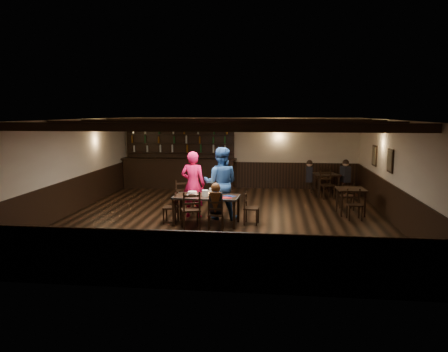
# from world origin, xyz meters

# --- Properties ---
(ground) EXTENTS (10.00, 10.00, 0.00)m
(ground) POSITION_xyz_m (0.00, 0.00, 0.00)
(ground) COLOR black
(ground) RESTS_ON ground
(room_shell) EXTENTS (9.02, 10.02, 2.71)m
(room_shell) POSITION_xyz_m (0.01, 0.04, 1.75)
(room_shell) COLOR beige
(room_shell) RESTS_ON ground
(dining_table) EXTENTS (1.74, 0.95, 0.75)m
(dining_table) POSITION_xyz_m (-0.39, -0.72, 0.68)
(dining_table) COLOR black
(dining_table) RESTS_ON ground
(chair_near_left) EXTENTS (0.57, 0.56, 0.97)m
(chair_near_left) POSITION_xyz_m (-0.68, -1.30, 0.57)
(chair_near_left) COLOR black
(chair_near_left) RESTS_ON ground
(chair_near_right) EXTENTS (0.41, 0.39, 0.82)m
(chair_near_right) POSITION_xyz_m (-0.06, -1.40, 0.48)
(chair_near_right) COLOR black
(chair_near_right) RESTS_ON ground
(chair_end_left) EXTENTS (0.37, 0.39, 0.83)m
(chair_end_left) POSITION_xyz_m (-1.28, -0.69, 0.48)
(chair_end_left) COLOR black
(chair_end_left) RESTS_ON ground
(chair_end_right) EXTENTS (0.41, 0.42, 0.85)m
(chair_end_right) POSITION_xyz_m (0.69, -0.57, 0.49)
(chair_end_right) COLOR black
(chair_end_right) RESTS_ON ground
(chair_far_pushed) EXTENTS (0.60, 0.59, 0.95)m
(chair_far_pushed) POSITION_xyz_m (-1.25, 0.47, 0.55)
(chair_far_pushed) COLOR black
(chair_far_pushed) RESTS_ON ground
(woman_pink) EXTENTS (0.70, 0.49, 1.84)m
(woman_pink) POSITION_xyz_m (-0.88, 0.02, 0.92)
(woman_pink) COLOR #FA1341
(woman_pink) RESTS_ON ground
(man_blue) EXTENTS (0.97, 0.76, 1.97)m
(man_blue) POSITION_xyz_m (-0.10, -0.08, 0.99)
(man_blue) COLOR navy
(man_blue) RESTS_ON ground
(seated_person) EXTENTS (0.31, 0.47, 0.76)m
(seated_person) POSITION_xyz_m (-0.07, -1.34, 0.80)
(seated_person) COLOR black
(seated_person) RESTS_ON ground
(cake) EXTENTS (0.30, 0.30, 0.09)m
(cake) POSITION_xyz_m (-0.78, -0.63, 0.79)
(cake) COLOR white
(cake) RESTS_ON dining_table
(plate_stack_a) EXTENTS (0.18, 0.18, 0.17)m
(plate_stack_a) POSITION_xyz_m (-0.41, -0.78, 0.84)
(plate_stack_a) COLOR white
(plate_stack_a) RESTS_ON dining_table
(plate_stack_b) EXTENTS (0.17, 0.17, 0.20)m
(plate_stack_b) POSITION_xyz_m (-0.24, -0.67, 0.85)
(plate_stack_b) COLOR white
(plate_stack_b) RESTS_ON dining_table
(tea_light) EXTENTS (0.05, 0.05, 0.06)m
(tea_light) POSITION_xyz_m (-0.36, -0.57, 0.78)
(tea_light) COLOR #A5A8AD
(tea_light) RESTS_ON dining_table
(salt_shaker) EXTENTS (0.03, 0.03, 0.08)m
(salt_shaker) POSITION_xyz_m (-0.10, -0.83, 0.79)
(salt_shaker) COLOR silver
(salt_shaker) RESTS_ON dining_table
(pepper_shaker) EXTENTS (0.04, 0.04, 0.09)m
(pepper_shaker) POSITION_xyz_m (0.00, -0.86, 0.80)
(pepper_shaker) COLOR #A5A8AD
(pepper_shaker) RESTS_ON dining_table
(drink_glass) EXTENTS (0.07, 0.07, 0.12)m
(drink_glass) POSITION_xyz_m (-0.11, -0.57, 0.81)
(drink_glass) COLOR silver
(drink_glass) RESTS_ON dining_table
(menu_red) EXTENTS (0.38, 0.31, 0.00)m
(menu_red) POSITION_xyz_m (0.11, -0.89, 0.75)
(menu_red) COLOR maroon
(menu_red) RESTS_ON dining_table
(menu_blue) EXTENTS (0.39, 0.37, 0.00)m
(menu_blue) POSITION_xyz_m (0.20, -0.68, 0.75)
(menu_blue) COLOR #0D1C44
(menu_blue) RESTS_ON dining_table
(bar_counter) EXTENTS (4.43, 0.70, 2.20)m
(bar_counter) POSITION_xyz_m (-2.31, 4.72, 0.73)
(bar_counter) COLOR black
(bar_counter) RESTS_ON ground
(back_table_a) EXTENTS (0.82, 0.82, 0.75)m
(back_table_a) POSITION_xyz_m (3.53, 0.85, 0.65)
(back_table_a) COLOR black
(back_table_a) RESTS_ON ground
(back_table_b) EXTENTS (1.07, 1.07, 0.75)m
(back_table_b) POSITION_xyz_m (3.13, 3.84, 0.65)
(back_table_b) COLOR black
(back_table_b) RESTS_ON ground
(bg_patron_left) EXTENTS (0.26, 0.39, 0.77)m
(bg_patron_left) POSITION_xyz_m (2.58, 3.76, 0.85)
(bg_patron_left) COLOR black
(bg_patron_left) RESTS_ON ground
(bg_patron_right) EXTENTS (0.34, 0.44, 0.80)m
(bg_patron_right) POSITION_xyz_m (3.83, 3.85, 0.87)
(bg_patron_right) COLOR black
(bg_patron_right) RESTS_ON ground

